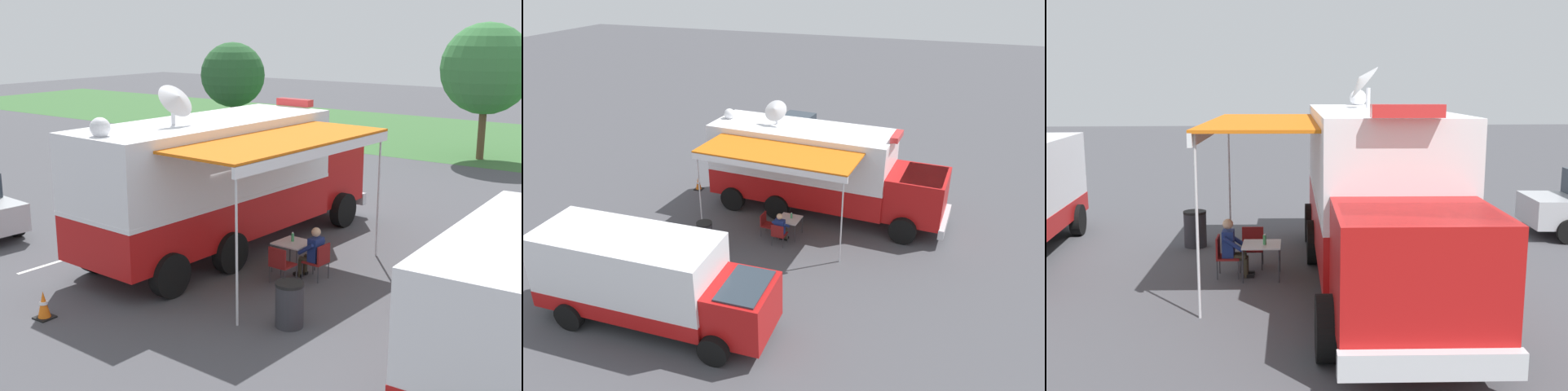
# 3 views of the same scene
# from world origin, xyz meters

# --- Properties ---
(ground_plane) EXTENTS (100.00, 100.00, 0.00)m
(ground_plane) POSITION_xyz_m (0.00, 0.00, 0.00)
(ground_plane) COLOR #47474C
(lot_stripe) EXTENTS (0.34, 4.80, 0.01)m
(lot_stripe) POSITION_xyz_m (-2.68, -1.31, 0.00)
(lot_stripe) COLOR silver
(lot_stripe) RESTS_ON ground
(command_truck) EXTENTS (5.12, 9.59, 4.53)m
(command_truck) POSITION_xyz_m (0.07, 0.75, 1.94)
(command_truck) COLOR #B71414
(command_truck) RESTS_ON ground
(folding_table) EXTENTS (0.84, 0.84, 0.73)m
(folding_table) POSITION_xyz_m (2.40, 0.35, 0.67)
(folding_table) COLOR silver
(folding_table) RESTS_ON ground
(water_bottle) EXTENTS (0.07, 0.07, 0.22)m
(water_bottle) POSITION_xyz_m (2.33, 0.41, 0.83)
(water_bottle) COLOR #3F9959
(water_bottle) RESTS_ON folding_table
(folding_chair_at_table) EXTENTS (0.50, 0.50, 0.87)m
(folding_chair_at_table) POSITION_xyz_m (3.20, 0.22, 0.51)
(folding_chair_at_table) COLOR maroon
(folding_chair_at_table) RESTS_ON ground
(folding_chair_beside_table) EXTENTS (0.50, 0.50, 0.87)m
(folding_chair_beside_table) POSITION_xyz_m (2.60, -0.50, 0.51)
(folding_chair_beside_table) COLOR maroon
(folding_chair_beside_table) RESTS_ON ground
(seated_responder) EXTENTS (0.67, 0.57, 1.25)m
(seated_responder) POSITION_xyz_m (3.01, 0.23, 0.65)
(seated_responder) COLOR navy
(seated_responder) RESTS_ON ground
(trash_bin) EXTENTS (0.57, 0.57, 0.91)m
(trash_bin) POSITION_xyz_m (4.07, -2.30, 0.46)
(trash_bin) COLOR #2D2D33
(trash_bin) RESTS_ON ground
(traffic_cone) EXTENTS (0.36, 0.36, 0.58)m
(traffic_cone) POSITION_xyz_m (-0.15, -4.92, 0.28)
(traffic_cone) COLOR black
(traffic_cone) RESTS_ON ground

